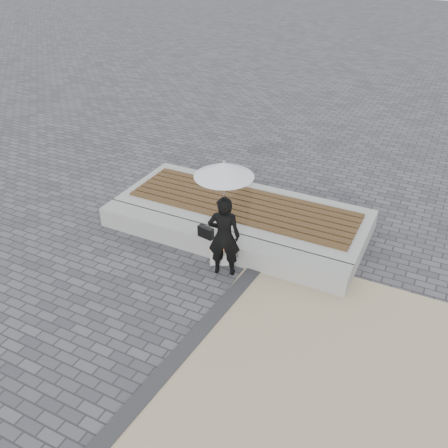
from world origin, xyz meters
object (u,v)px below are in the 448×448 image
(woman, at_px, (224,236))
(canvas_tote, at_px, (220,255))
(parasol, at_px, (224,169))
(seating_ledge, at_px, (216,243))
(handbag, at_px, (206,232))

(woman, bearing_deg, canvas_tote, -64.83)
(parasol, distance_m, canvas_tote, 1.84)
(woman, distance_m, parasol, 1.24)
(seating_ledge, relative_size, canvas_tote, 14.20)
(parasol, distance_m, handbag, 1.61)
(canvas_tote, bearing_deg, woman, -70.31)
(seating_ledge, height_order, handbag, handbag)
(canvas_tote, bearing_deg, seating_ledge, 104.06)
(woman, relative_size, canvas_tote, 4.30)
(seating_ledge, distance_m, woman, 0.84)
(seating_ledge, relative_size, parasol, 4.11)
(seating_ledge, bearing_deg, handbag, -123.64)
(parasol, bearing_deg, woman, 0.00)
(seating_ledge, height_order, woman, woman)
(seating_ledge, relative_size, handbag, 16.49)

